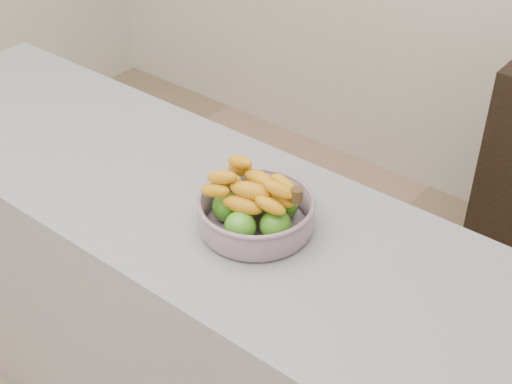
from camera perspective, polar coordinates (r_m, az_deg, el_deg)
counter at (r=2.08m, az=-6.04°, el=-9.56°), size 2.00×0.60×0.90m
fruit_bowl at (r=1.61m, az=-0.01°, el=-1.47°), size 0.27×0.27×0.15m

